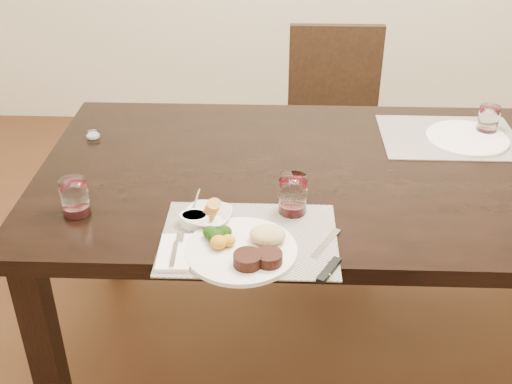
{
  "coord_description": "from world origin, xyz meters",
  "views": [
    {
      "loc": [
        -0.26,
        -1.76,
        1.72
      ],
      "look_at": [
        -0.31,
        -0.26,
        0.82
      ],
      "focal_mm": 45.0,
      "sensor_mm": 36.0,
      "label": 1
    }
  ],
  "objects_px": {
    "steak_knife": "(328,263)",
    "wine_glass_near": "(293,197)",
    "chair_far": "(334,118)",
    "far_plate": "(467,138)",
    "dinner_plate": "(246,248)",
    "cracker_bowl": "(208,216)"
  },
  "relations": [
    {
      "from": "dinner_plate",
      "to": "cracker_bowl",
      "type": "relative_size",
      "value": 1.91
    },
    {
      "from": "cracker_bowl",
      "to": "wine_glass_near",
      "type": "distance_m",
      "value": 0.24
    },
    {
      "from": "dinner_plate",
      "to": "chair_far",
      "type": "bearing_deg",
      "value": 99.44
    },
    {
      "from": "chair_far",
      "to": "dinner_plate",
      "type": "distance_m",
      "value": 1.45
    },
    {
      "from": "steak_knife",
      "to": "cracker_bowl",
      "type": "xyz_separation_m",
      "value": [
        -0.31,
        0.18,
        0.01
      ]
    },
    {
      "from": "cracker_bowl",
      "to": "wine_glass_near",
      "type": "xyz_separation_m",
      "value": [
        0.23,
        0.06,
        0.03
      ]
    },
    {
      "from": "chair_far",
      "to": "far_plate",
      "type": "xyz_separation_m",
      "value": [
        0.39,
        -0.72,
        0.26
      ]
    },
    {
      "from": "wine_glass_near",
      "to": "cracker_bowl",
      "type": "bearing_deg",
      "value": -165.17
    },
    {
      "from": "dinner_plate",
      "to": "cracker_bowl",
      "type": "xyz_separation_m",
      "value": [
        -0.11,
        0.14,
        0.0
      ]
    },
    {
      "from": "far_plate",
      "to": "cracker_bowl",
      "type": "bearing_deg",
      "value": -147.38
    },
    {
      "from": "dinner_plate",
      "to": "far_plate",
      "type": "bearing_deg",
      "value": 65.84
    },
    {
      "from": "dinner_plate",
      "to": "steak_knife",
      "type": "xyz_separation_m",
      "value": [
        0.2,
        -0.04,
        -0.01
      ]
    },
    {
      "from": "steak_knife",
      "to": "far_plate",
      "type": "relative_size",
      "value": 0.87
    },
    {
      "from": "steak_knife",
      "to": "wine_glass_near",
      "type": "height_order",
      "value": "wine_glass_near"
    },
    {
      "from": "dinner_plate",
      "to": "far_plate",
      "type": "relative_size",
      "value": 1.05
    },
    {
      "from": "cracker_bowl",
      "to": "far_plate",
      "type": "distance_m",
      "value": 0.98
    },
    {
      "from": "chair_far",
      "to": "far_plate",
      "type": "height_order",
      "value": "chair_far"
    },
    {
      "from": "dinner_plate",
      "to": "wine_glass_near",
      "type": "distance_m",
      "value": 0.23
    },
    {
      "from": "cracker_bowl",
      "to": "chair_far",
      "type": "bearing_deg",
      "value": 70.54
    },
    {
      "from": "chair_far",
      "to": "far_plate",
      "type": "distance_m",
      "value": 0.85
    },
    {
      "from": "steak_knife",
      "to": "wine_glass_near",
      "type": "bearing_deg",
      "value": 138.25
    },
    {
      "from": "cracker_bowl",
      "to": "far_plate",
      "type": "relative_size",
      "value": 0.55
    }
  ]
}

